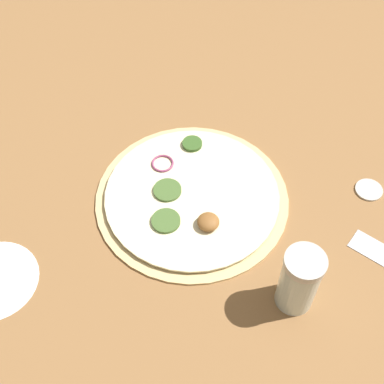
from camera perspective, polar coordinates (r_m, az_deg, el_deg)
name	(u,v)px	position (r m, az deg, el deg)	size (l,w,h in m)	color
ground_plane	(192,199)	(0.87, 0.00, -0.73)	(3.00, 3.00, 0.00)	olive
pizza	(192,197)	(0.86, -0.03, -0.50)	(0.31, 0.31, 0.03)	#D6B77A
spice_jar	(299,280)	(0.74, 11.37, -9.24)	(0.06, 0.06, 0.11)	silver
loose_cap	(369,189)	(0.92, 18.37, 0.28)	(0.04, 0.04, 0.01)	beige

